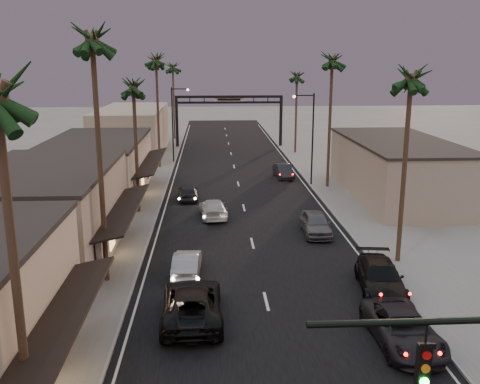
{
  "coord_description": "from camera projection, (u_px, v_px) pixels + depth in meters",
  "views": [
    {
      "loc": [
        -2.78,
        -6.14,
        11.99
      ],
      "look_at": [
        -0.59,
        32.43,
        2.5
      ],
      "focal_mm": 40.0,
      "sensor_mm": 36.0,
      "label": 1
    }
  ],
  "objects": [
    {
      "name": "sidewalk_left",
      "position": [
        149.0,
        172.0,
        58.84
      ],
      "size": [
        5.0,
        92.0,
        0.12
      ],
      "primitive_type": "cube",
      "color": "slate",
      "rests_on": "ground"
    },
    {
      "name": "storefront_dist",
      "position": [
        132.0,
        131.0,
        70.55
      ],
      "size": [
        8.0,
        20.0,
        6.0
      ],
      "primitive_type": "cube",
      "color": "gray",
      "rests_on": "ground"
    },
    {
      "name": "streetlight_left",
      "position": [
        175.0,
        119.0,
        63.55
      ],
      "size": [
        2.13,
        0.3,
        9.0
      ],
      "color": "black",
      "rests_on": "ground"
    },
    {
      "name": "palm_rb",
      "position": [
        332.0,
        56.0,
        49.13
      ],
      "size": [
        3.2,
        3.2,
        14.2
      ],
      "color": "#38281C",
      "rests_on": "ground"
    },
    {
      "name": "ground",
      "position": [
        242.0,
        199.0,
        47.75
      ],
      "size": [
        200.0,
        200.0,
        0.0
      ],
      "primitive_type": "plane",
      "color": "slate",
      "rests_on": "ground"
    },
    {
      "name": "palm_ld",
      "position": [
        156.0,
        57.0,
        58.85
      ],
      "size": [
        3.2,
        3.2,
        14.2
      ],
      "color": "#38281C",
      "rests_on": "ground"
    },
    {
      "name": "curbside_far",
      "position": [
        283.0,
        171.0,
        56.21
      ],
      "size": [
        1.89,
        4.46,
        1.43
      ],
      "primitive_type": "imported",
      "rotation": [
        0.0,
        0.0,
        0.09
      ],
      "color": "black",
      "rests_on": "ground"
    },
    {
      "name": "curbside_near",
      "position": [
        403.0,
        328.0,
        23.09
      ],
      "size": [
        2.6,
        5.42,
        1.49
      ],
      "primitive_type": "imported",
      "rotation": [
        0.0,
        0.0,
        0.02
      ],
      "color": "black",
      "rests_on": "ground"
    },
    {
      "name": "palm_ra",
      "position": [
        412.0,
        71.0,
        29.98
      ],
      "size": [
        3.2,
        3.2,
        13.2
      ],
      "color": "#38281C",
      "rests_on": "ground"
    },
    {
      "name": "palm_rc",
      "position": [
        297.0,
        73.0,
        68.99
      ],
      "size": [
        3.2,
        3.2,
        12.2
      ],
      "color": "#38281C",
      "rests_on": "ground"
    },
    {
      "name": "palm_lc",
      "position": [
        133.0,
        81.0,
        40.9
      ],
      "size": [
        3.2,
        3.2,
        12.2
      ],
      "color": "#38281C",
      "rests_on": "ground"
    },
    {
      "name": "arch",
      "position": [
        229.0,
        108.0,
        75.51
      ],
      "size": [
        15.2,
        0.4,
        7.27
      ],
      "color": "black",
      "rests_on": "ground"
    },
    {
      "name": "oncoming_dgrey",
      "position": [
        188.0,
        192.0,
        47.29
      ],
      "size": [
        1.97,
        4.25,
        1.41
      ],
      "primitive_type": "imported",
      "rotation": [
        0.0,
        0.0,
        3.22
      ],
      "color": "black",
      "rests_on": "ground"
    },
    {
      "name": "storefront_mid",
      "position": [
        44.0,
        216.0,
        32.8
      ],
      "size": [
        8.0,
        14.0,
        5.5
      ],
      "primitive_type": "cube",
      "color": "gray",
      "rests_on": "ground"
    },
    {
      "name": "palm_far",
      "position": [
        173.0,
        65.0,
        81.4
      ],
      "size": [
        3.2,
        3.2,
        13.2
      ],
      "color": "#38281C",
      "rests_on": "ground"
    },
    {
      "name": "palm_lb",
      "position": [
        92.0,
        32.0,
        26.63
      ],
      "size": [
        3.2,
        3.2,
        15.2
      ],
      "color": "#38281C",
      "rests_on": "ground"
    },
    {
      "name": "streetlight_right",
      "position": [
        310.0,
        132.0,
        51.7
      ],
      "size": [
        2.13,
        0.3,
        9.0
      ],
      "color": "black",
      "rests_on": "ground"
    },
    {
      "name": "storefront_far",
      "position": [
        97.0,
        169.0,
        48.37
      ],
      "size": [
        8.0,
        16.0,
        5.0
      ],
      "primitive_type": "cube",
      "color": "#C4AF96",
      "rests_on": "ground"
    },
    {
      "name": "oncoming_pickup",
      "position": [
        192.0,
        303.0,
        25.27
      ],
      "size": [
        2.91,
        6.11,
        1.68
      ],
      "primitive_type": "imported",
      "rotation": [
        0.0,
        0.0,
        3.16
      ],
      "color": "black",
      "rests_on": "ground"
    },
    {
      "name": "curbside_black",
      "position": [
        380.0,
        277.0,
        28.46
      ],
      "size": [
        2.88,
        5.69,
        1.58
      ],
      "primitive_type": "imported",
      "rotation": [
        0.0,
        0.0,
        -0.13
      ],
      "color": "black",
      "rests_on": "ground"
    },
    {
      "name": "sidewalk_right",
      "position": [
        320.0,
        170.0,
        59.89
      ],
      "size": [
        5.0,
        92.0,
        0.12
      ],
      "primitive_type": "cube",
      "color": "slate",
      "rests_on": "ground"
    },
    {
      "name": "road",
      "position": [
        239.0,
        186.0,
        52.59
      ],
      "size": [
        14.0,
        120.0,
        0.02
      ],
      "primitive_type": "cube",
      "color": "black",
      "rests_on": "ground"
    },
    {
      "name": "building_right",
      "position": [
        397.0,
        170.0,
        47.92
      ],
      "size": [
        8.0,
        18.0,
        5.0
      ],
      "primitive_type": "cube",
      "color": "gray",
      "rests_on": "ground"
    },
    {
      "name": "curbside_grey",
      "position": [
        316.0,
        223.0,
        37.89
      ],
      "size": [
        2.0,
        4.7,
        1.59
      ],
      "primitive_type": "imported",
      "rotation": [
        0.0,
        0.0,
        -0.03
      ],
      "color": "#4E4E54",
      "rests_on": "ground"
    },
    {
      "name": "oncoming_silver",
      "position": [
        187.0,
        264.0,
        30.61
      ],
      "size": [
        1.63,
        4.25,
        1.38
      ],
      "primitive_type": "imported",
      "rotation": [
        0.0,
        0.0,
        3.1
      ],
      "color": "gray",
      "rests_on": "ground"
    },
    {
      "name": "oncoming_white",
      "position": [
        213.0,
        208.0,
        42.08
      ],
      "size": [
        2.39,
        4.99,
        1.4
      ],
      "primitive_type": "imported",
      "rotation": [
        0.0,
        0.0,
        3.23
      ],
      "color": "#B0B0B0",
      "rests_on": "ground"
    }
  ]
}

